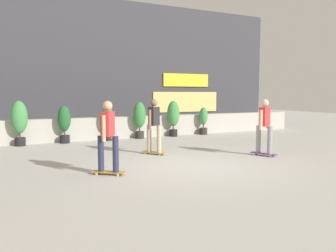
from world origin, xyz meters
name	(u,v)px	position (x,y,z in m)	size (l,w,h in m)	color
ground_plane	(193,165)	(0.00, 0.00, 0.00)	(48.00, 48.00, 0.00)	#B2AFA8
planter_wall	(121,127)	(0.00, 6.00, 0.45)	(18.00, 0.40, 0.90)	#B2ADA3
building_backdrop	(96,67)	(0.01, 10.00, 3.25)	(20.00, 2.08, 6.50)	#38383D
potted_plant_0	(19,119)	(-3.89, 5.55, 0.95)	(0.57, 0.57, 1.61)	black
potted_plant_1	(64,122)	(-2.35, 5.55, 0.81)	(0.47, 0.47, 1.42)	black
potted_plant_2	(108,121)	(-0.68, 5.55, 0.79)	(0.46, 0.46, 1.38)	black
potted_plant_3	(140,117)	(0.67, 5.55, 0.88)	(0.52, 0.52, 1.52)	#2D2823
potted_plant_4	(173,116)	(2.24, 5.55, 0.91)	(0.54, 0.54, 1.55)	black
potted_plant_5	(203,120)	(3.78, 5.55, 0.67)	(0.39, 0.39, 1.24)	#2D2823
skater_far_left	(154,124)	(-0.27, 1.91, 0.94)	(0.61, 0.78, 1.70)	#BF8C26
skater_by_wall_right	(264,125)	(2.59, 0.25, 0.94)	(0.52, 0.82, 1.70)	#72338C
skater_far_right	(108,134)	(-2.26, -0.02, 0.94)	(0.75, 0.66, 1.70)	#BF8C26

